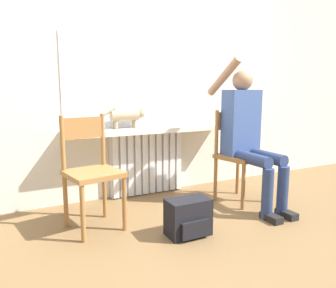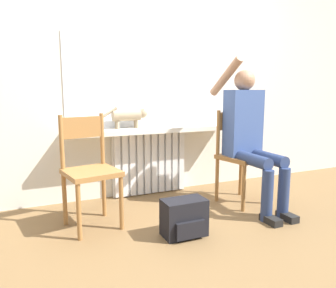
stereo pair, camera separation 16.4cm
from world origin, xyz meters
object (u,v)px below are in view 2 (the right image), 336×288
object	(u,v)px
chair_right	(240,155)
chair_left	(89,169)
person	(249,131)
cat	(129,115)
backpack	(184,218)

from	to	relation	value
chair_right	chair_left	bearing A→B (deg)	167.79
chair_left	person	world-z (taller)	person
person	cat	xyz separation A→B (m)	(-0.97, 0.67, 0.13)
chair_left	chair_right	xyz separation A→B (m)	(1.48, -0.00, 0.00)
chair_right	person	size ratio (longest dim) A/B	0.64
person	backpack	world-z (taller)	person
person	cat	world-z (taller)	person
chair_right	person	world-z (taller)	person
cat	backpack	bearing A→B (deg)	-84.18
person	backpack	distance (m)	1.11
chair_left	person	bearing A→B (deg)	-15.17
person	backpack	bearing A→B (deg)	-157.04
person	chair_right	bearing A→B (deg)	94.54
person	cat	size ratio (longest dim) A/B	2.87
backpack	chair_left	bearing A→B (deg)	141.85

